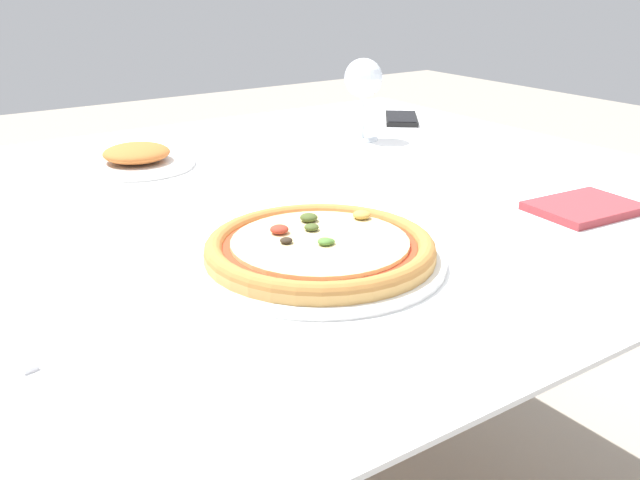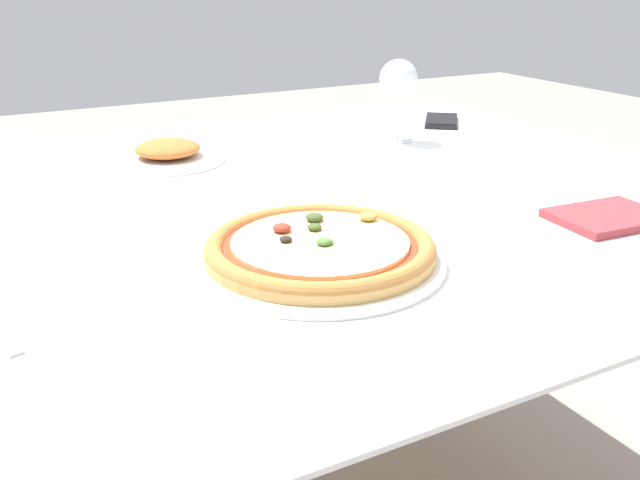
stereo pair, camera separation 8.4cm
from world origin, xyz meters
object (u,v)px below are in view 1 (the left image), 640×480
dining_table (254,247)px  wine_glass_far_left (363,80)px  cell_phone (401,118)px  pizza_plate (320,250)px  side_plate (137,158)px

dining_table → wine_glass_far_left: wine_glass_far_left is taller
dining_table → cell_phone: size_ratio=9.29×
dining_table → pizza_plate: bearing=-101.4°
side_plate → wine_glass_far_left: bearing=-7.4°
pizza_plate → cell_phone: bearing=42.8°
cell_phone → wine_glass_far_left: bearing=-152.7°
pizza_plate → wine_glass_far_left: bearing=47.9°
wine_glass_far_left → cell_phone: 0.24m
dining_table → wine_glass_far_left: bearing=30.5°
dining_table → side_plate: 0.31m
dining_table → pizza_plate: pizza_plate is taller
dining_table → pizza_plate: (-0.05, -0.25, 0.09)m
dining_table → cell_phone: (0.57, 0.32, 0.08)m
dining_table → wine_glass_far_left: size_ratio=8.93×
pizza_plate → cell_phone: 0.85m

